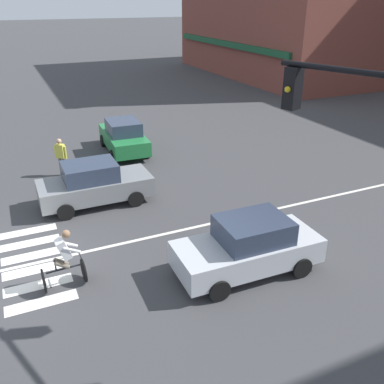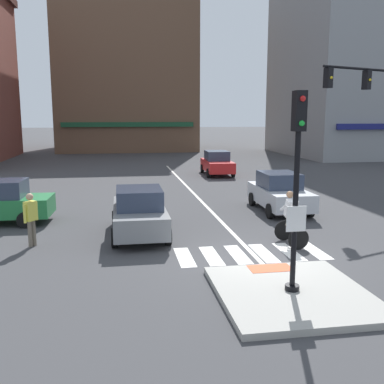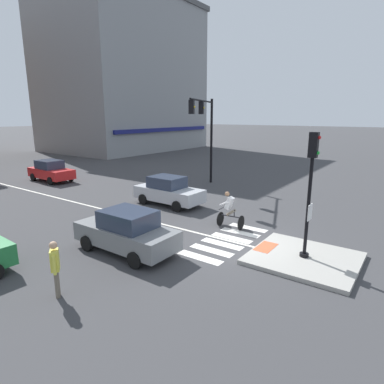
# 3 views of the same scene
# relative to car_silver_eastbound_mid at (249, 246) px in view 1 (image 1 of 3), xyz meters

# --- Properties ---
(ground_plane) EXTENTS (300.00, 300.00, 0.00)m
(ground_plane) POSITION_rel_car_silver_eastbound_mid_xyz_m (-2.92, -6.06, -0.81)
(ground_plane) COLOR #3D3D3F
(crosswalk_stripe_a) EXTENTS (0.44, 1.80, 0.01)m
(crosswalk_stripe_a) POSITION_rel_car_silver_eastbound_mid_xyz_m (-4.89, -5.52, -0.81)
(crosswalk_stripe_a) COLOR silver
(crosswalk_stripe_a) RESTS_ON ground
(crosswalk_stripe_b) EXTENTS (0.44, 1.80, 0.01)m
(crosswalk_stripe_b) POSITION_rel_car_silver_eastbound_mid_xyz_m (-4.10, -5.52, -0.81)
(crosswalk_stripe_b) COLOR silver
(crosswalk_stripe_b) RESTS_ON ground
(crosswalk_stripe_c) EXTENTS (0.44, 1.80, 0.01)m
(crosswalk_stripe_c) POSITION_rel_car_silver_eastbound_mid_xyz_m (-3.31, -5.52, -0.81)
(crosswalk_stripe_c) COLOR silver
(crosswalk_stripe_c) RESTS_ON ground
(crosswalk_stripe_d) EXTENTS (0.44, 1.80, 0.01)m
(crosswalk_stripe_d) POSITION_rel_car_silver_eastbound_mid_xyz_m (-2.53, -5.52, -0.81)
(crosswalk_stripe_d) COLOR silver
(crosswalk_stripe_d) RESTS_ON ground
(crosswalk_stripe_e) EXTENTS (0.44, 1.80, 0.01)m
(crosswalk_stripe_e) POSITION_rel_car_silver_eastbound_mid_xyz_m (-1.74, -5.52, -0.81)
(crosswalk_stripe_e) COLOR silver
(crosswalk_stripe_e) RESTS_ON ground
(crosswalk_stripe_f) EXTENTS (0.44, 1.80, 0.01)m
(crosswalk_stripe_f) POSITION_rel_car_silver_eastbound_mid_xyz_m (-0.95, -5.52, -0.81)
(crosswalk_stripe_f) COLOR silver
(crosswalk_stripe_f) RESTS_ON ground
(lane_centre_line) EXTENTS (0.14, 28.00, 0.01)m
(lane_centre_line) POSITION_rel_car_silver_eastbound_mid_xyz_m (-2.87, 3.94, -0.81)
(lane_centre_line) COLOR silver
(lane_centre_line) RESTS_ON ground
(car_silver_eastbound_mid) EXTENTS (1.91, 4.14, 1.64)m
(car_silver_eastbound_mid) POSITION_rel_car_silver_eastbound_mid_xyz_m (0.00, 0.00, 0.00)
(car_silver_eastbound_mid) COLOR silver
(car_silver_eastbound_mid) RESTS_ON ground
(car_green_cross_left) EXTENTS (4.17, 1.99, 1.64)m
(car_green_cross_left) POSITION_rel_car_silver_eastbound_mid_xyz_m (-11.25, -0.40, 0.00)
(car_green_cross_left) COLOR #237A3D
(car_green_cross_left) RESTS_ON ground
(car_grey_westbound_near) EXTENTS (1.85, 4.10, 1.64)m
(car_grey_westbound_near) POSITION_rel_car_silver_eastbound_mid_xyz_m (-6.05, -2.99, 0.00)
(car_grey_westbound_near) COLOR slate
(car_grey_westbound_near) RESTS_ON ground
(cyclist) EXTENTS (0.71, 1.12, 1.68)m
(cyclist) POSITION_rel_car_silver_eastbound_mid_xyz_m (-1.42, -4.78, 0.06)
(cyclist) COLOR black
(cyclist) RESTS_ON ground
(pedestrian_at_curb_left) EXTENTS (0.39, 0.46, 1.67)m
(pedestrian_at_curb_left) POSITION_rel_car_silver_eastbound_mid_xyz_m (-9.39, -3.68, 0.17)
(pedestrian_at_curb_left) COLOR #6B6051
(pedestrian_at_curb_left) RESTS_ON ground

